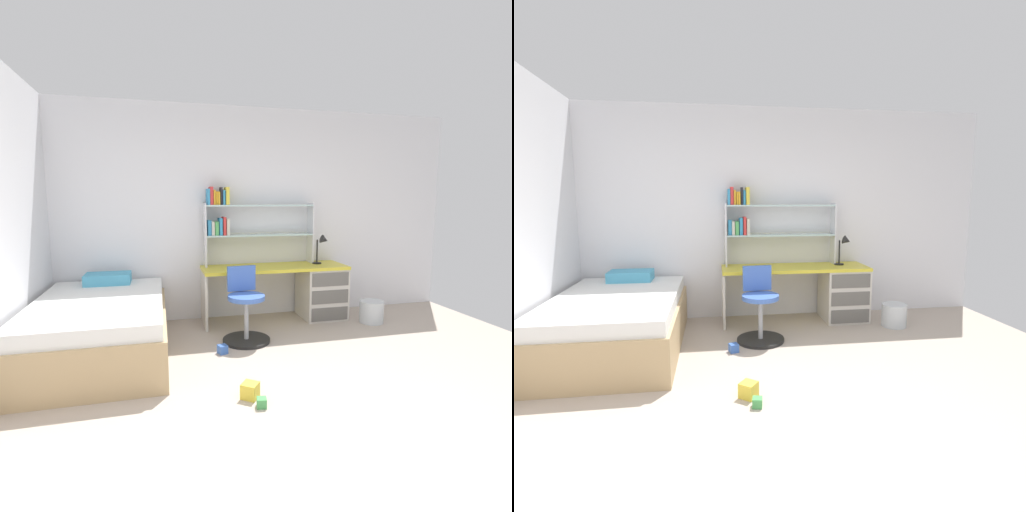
{
  "view_description": "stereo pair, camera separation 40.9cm",
  "coord_description": "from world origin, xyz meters",
  "views": [
    {
      "loc": [
        -1.11,
        -2.18,
        1.53
      ],
      "look_at": [
        -0.13,
        1.75,
        0.94
      ],
      "focal_mm": 27.15,
      "sensor_mm": 36.0,
      "label": 1
    },
    {
      "loc": [
        -0.71,
        -2.26,
        1.53
      ],
      "look_at": [
        -0.13,
        1.75,
        0.94
      ],
      "focal_mm": 27.15,
      "sensor_mm": 36.0,
      "label": 2
    }
  ],
  "objects": [
    {
      "name": "toy_block_blue_0",
      "position": [
        -0.54,
        1.51,
        0.04
      ],
      "size": [
        0.11,
        0.11,
        0.09
      ],
      "primitive_type": "cube",
      "rotation": [
        0.0,
        0.0,
        1.88
      ],
      "color": "#3860B7",
      "rests_on": "ground_plane"
    },
    {
      "name": "ground_plane",
      "position": [
        0.0,
        0.0,
        -0.01
      ],
      "size": [
        5.71,
        6.5,
        0.02
      ],
      "primitive_type": "cube",
      "color": "#B2A393"
    },
    {
      "name": "room_shell",
      "position": [
        -1.27,
        1.3,
        1.35
      ],
      "size": [
        5.71,
        6.5,
        2.7
      ],
      "color": "silver",
      "rests_on": "ground_plane"
    },
    {
      "name": "desk",
      "position": [
        0.76,
        2.44,
        0.39
      ],
      "size": [
        1.83,
        0.57,
        0.71
      ],
      "color": "gold",
      "rests_on": "ground_plane"
    },
    {
      "name": "bookshelf_hutch",
      "position": [
        -0.11,
        2.61,
        1.29
      ],
      "size": [
        1.41,
        0.22,
        0.99
      ],
      "color": "silver",
      "rests_on": "desk"
    },
    {
      "name": "waste_bin",
      "position": [
        1.45,
        2.06,
        0.14
      ],
      "size": [
        0.3,
        0.3,
        0.27
      ],
      "primitive_type": "cylinder",
      "color": "silver",
      "rests_on": "ground_plane"
    },
    {
      "name": "desk_lamp",
      "position": [
        0.94,
        2.45,
        0.96
      ],
      "size": [
        0.2,
        0.17,
        0.38
      ],
      "color": "black",
      "rests_on": "desk"
    },
    {
      "name": "toy_block_green_2",
      "position": [
        -0.42,
        0.43,
        0.04
      ],
      "size": [
        0.08,
        0.08,
        0.07
      ],
      "primitive_type": "cube",
      "rotation": [
        0.0,
        0.0,
        2.97
      ],
      "color": "#479E51",
      "rests_on": "ground_plane"
    },
    {
      "name": "swivel_chair",
      "position": [
        -0.23,
        1.81,
        0.32
      ],
      "size": [
        0.52,
        0.52,
        0.81
      ],
      "color": "black",
      "rests_on": "ground_plane"
    },
    {
      "name": "toy_block_yellow_1",
      "position": [
        -0.47,
        0.58,
        0.06
      ],
      "size": [
        0.17,
        0.17,
        0.12
      ],
      "primitive_type": "cube",
      "rotation": [
        0.0,
        0.0,
        2.5
      ],
      "color": "gold",
      "rests_on": "ground_plane"
    },
    {
      "name": "bed_platform",
      "position": [
        -1.71,
        1.76,
        0.29
      ],
      "size": [
        1.26,
        1.95,
        0.69
      ],
      "color": "tan",
      "rests_on": "ground_plane"
    }
  ]
}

